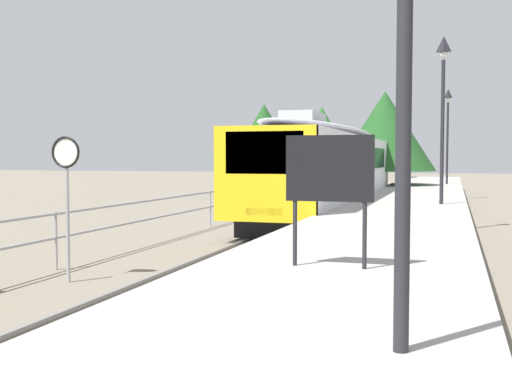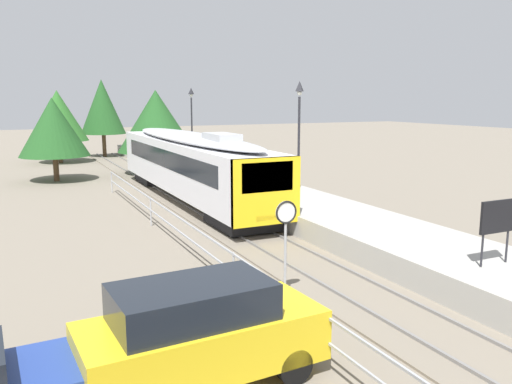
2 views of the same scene
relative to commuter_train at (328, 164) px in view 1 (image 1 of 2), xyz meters
The scene contains 13 objects.
ground_plane 5.00m from the commuter_train, 131.63° to the right, with size 160.00×160.00×0.00m, color slate.
track_rails 3.98m from the commuter_train, 90.00° to the right, with size 3.20×60.00×0.14m.
commuter_train is the anchor object (origin of this frame).
station_platform 4.98m from the commuter_train, 46.08° to the right, with size 3.90×60.00×0.90m, color #A8A59E.
platform_lamp_mid_platform 6.24m from the commuter_train, 39.95° to the right, with size 0.34×0.34×5.35m.
platform_lamp_far_end 13.65m from the commuter_train, 70.89° to the left, with size 0.34×0.34×5.35m.
platform_notice_board 16.75m from the commuter_train, 79.15° to the right, with size 1.20×0.08×1.80m.
speed_limit_sign 14.66m from the commuter_train, 98.95° to the right, with size 0.61×0.10×2.81m.
carpark_fence 13.83m from the commuter_train, 103.86° to the right, with size 0.06×36.06×1.25m.
tree_behind_carpark 21.81m from the commuter_train, 102.06° to the left, with size 4.83×4.83×6.13m.
tree_behind_station_far 12.23m from the commuter_train, 118.56° to the left, with size 4.50×4.50×5.50m.
tree_distant_left 24.29m from the commuter_train, 90.89° to the left, with size 4.09×4.09×7.18m.
tree_distant_centre 10.97m from the commuter_train, 84.17° to the left, with size 5.54×5.54×6.03m.
Camera 1 is at (4.76, 0.36, 2.40)m, focal length 44.85 mm.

